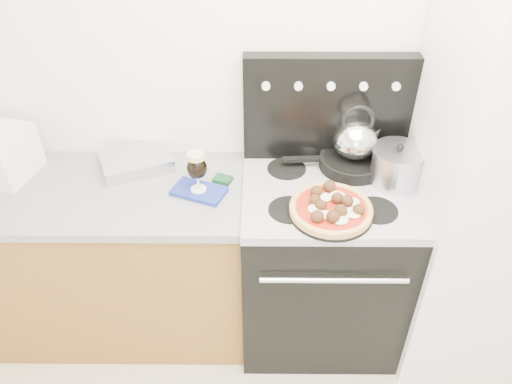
{
  "coord_description": "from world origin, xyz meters",
  "views": [
    {
      "loc": [
        -0.23,
        -0.58,
        2.24
      ],
      "look_at": [
        -0.24,
        1.05,
        1.0
      ],
      "focal_mm": 35.0,
      "sensor_mm": 36.0,
      "label": 1
    }
  ],
  "objects_px": {
    "stove_body": "(320,265)",
    "tea_kettle": "(356,136)",
    "pizza_pan": "(330,213)",
    "base_cabinet": "(101,262)",
    "fridge": "(492,187)",
    "skillet": "(352,162)",
    "pizza": "(331,207)",
    "stock_pot": "(396,167)",
    "beer_glass": "(197,172)",
    "oven_mitt": "(199,191)"
  },
  "relations": [
    {
      "from": "tea_kettle",
      "to": "fridge",
      "type": "bearing_deg",
      "value": -24.81
    },
    {
      "from": "skillet",
      "to": "stock_pot",
      "type": "relative_size",
      "value": 1.39
    },
    {
      "from": "beer_glass",
      "to": "skillet",
      "type": "xyz_separation_m",
      "value": [
        0.7,
        0.18,
        -0.07
      ]
    },
    {
      "from": "stock_pot",
      "to": "pizza_pan",
      "type": "bearing_deg",
      "value": -143.78
    },
    {
      "from": "oven_mitt",
      "to": "stock_pot",
      "type": "bearing_deg",
      "value": 4.12
    },
    {
      "from": "stove_body",
      "to": "pizza_pan",
      "type": "height_order",
      "value": "pizza_pan"
    },
    {
      "from": "base_cabinet",
      "to": "skillet",
      "type": "bearing_deg",
      "value": 6.7
    },
    {
      "from": "fridge",
      "to": "pizza_pan",
      "type": "relative_size",
      "value": 5.47
    },
    {
      "from": "base_cabinet",
      "to": "skillet",
      "type": "height_order",
      "value": "skillet"
    },
    {
      "from": "fridge",
      "to": "tea_kettle",
      "type": "bearing_deg",
      "value": 161.35
    },
    {
      "from": "base_cabinet",
      "to": "fridge",
      "type": "height_order",
      "value": "fridge"
    },
    {
      "from": "skillet",
      "to": "beer_glass",
      "type": "bearing_deg",
      "value": -165.58
    },
    {
      "from": "stove_body",
      "to": "tea_kettle",
      "type": "bearing_deg",
      "value": 53.8
    },
    {
      "from": "stove_body",
      "to": "stock_pot",
      "type": "distance_m",
      "value": 0.63
    },
    {
      "from": "pizza",
      "to": "stock_pot",
      "type": "height_order",
      "value": "stock_pot"
    },
    {
      "from": "stove_body",
      "to": "skillet",
      "type": "xyz_separation_m",
      "value": [
        0.12,
        0.17,
        0.51
      ]
    },
    {
      "from": "stove_body",
      "to": "tea_kettle",
      "type": "distance_m",
      "value": 0.68
    },
    {
      "from": "oven_mitt",
      "to": "pizza_pan",
      "type": "xyz_separation_m",
      "value": [
        0.56,
        -0.16,
        0.02
      ]
    },
    {
      "from": "pizza",
      "to": "beer_glass",
      "type": "bearing_deg",
      "value": 163.78
    },
    {
      "from": "fridge",
      "to": "skillet",
      "type": "distance_m",
      "value": 0.61
    },
    {
      "from": "pizza_pan",
      "to": "tea_kettle",
      "type": "distance_m",
      "value": 0.4
    },
    {
      "from": "base_cabinet",
      "to": "stock_pot",
      "type": "bearing_deg",
      "value": 1.14
    },
    {
      "from": "pizza_pan",
      "to": "fridge",
      "type": "bearing_deg",
      "value": 11.68
    },
    {
      "from": "pizza_pan",
      "to": "base_cabinet",
      "type": "bearing_deg",
      "value": 169.75
    },
    {
      "from": "stove_body",
      "to": "oven_mitt",
      "type": "relative_size",
      "value": 3.84
    },
    {
      "from": "stove_body",
      "to": "pizza_pan",
      "type": "relative_size",
      "value": 2.53
    },
    {
      "from": "fridge",
      "to": "tea_kettle",
      "type": "height_order",
      "value": "fridge"
    },
    {
      "from": "tea_kettle",
      "to": "stock_pot",
      "type": "bearing_deg",
      "value": -40.55
    },
    {
      "from": "beer_glass",
      "to": "skillet",
      "type": "height_order",
      "value": "beer_glass"
    },
    {
      "from": "stove_body",
      "to": "stock_pot",
      "type": "height_order",
      "value": "stock_pot"
    },
    {
      "from": "beer_glass",
      "to": "oven_mitt",
      "type": "bearing_deg",
      "value": 180.0
    },
    {
      "from": "base_cabinet",
      "to": "stock_pot",
      "type": "xyz_separation_m",
      "value": [
        1.4,
        0.03,
        0.57
      ]
    },
    {
      "from": "stove_body",
      "to": "tea_kettle",
      "type": "height_order",
      "value": "tea_kettle"
    },
    {
      "from": "beer_glass",
      "to": "pizza_pan",
      "type": "distance_m",
      "value": 0.59
    },
    {
      "from": "beer_glass",
      "to": "pizza",
      "type": "xyz_separation_m",
      "value": [
        0.56,
        -0.16,
        -0.06
      ]
    },
    {
      "from": "pizza",
      "to": "oven_mitt",
      "type": "bearing_deg",
      "value": 163.78
    },
    {
      "from": "stove_body",
      "to": "beer_glass",
      "type": "bearing_deg",
      "value": -179.03
    },
    {
      "from": "fridge",
      "to": "oven_mitt",
      "type": "xyz_separation_m",
      "value": [
        -1.27,
        0.02,
        -0.04
      ]
    },
    {
      "from": "pizza_pan",
      "to": "pizza",
      "type": "xyz_separation_m",
      "value": [
        0.0,
        0.0,
        0.03
      ]
    },
    {
      "from": "skillet",
      "to": "pizza",
      "type": "bearing_deg",
      "value": -111.87
    },
    {
      "from": "beer_glass",
      "to": "tea_kettle",
      "type": "bearing_deg",
      "value": 14.42
    },
    {
      "from": "base_cabinet",
      "to": "fridge",
      "type": "distance_m",
      "value": 1.88
    },
    {
      "from": "pizza",
      "to": "stock_pot",
      "type": "bearing_deg",
      "value": 36.22
    },
    {
      "from": "pizza_pan",
      "to": "stock_pot",
      "type": "bearing_deg",
      "value": 36.22
    },
    {
      "from": "tea_kettle",
      "to": "pizza_pan",
      "type": "bearing_deg",
      "value": -118.03
    },
    {
      "from": "oven_mitt",
      "to": "fridge",
      "type": "bearing_deg",
      "value": -0.69
    },
    {
      "from": "skillet",
      "to": "oven_mitt",
      "type": "bearing_deg",
      "value": -165.58
    },
    {
      "from": "stove_body",
      "to": "stock_pot",
      "type": "bearing_deg",
      "value": 10.17
    },
    {
      "from": "base_cabinet",
      "to": "fridge",
      "type": "bearing_deg",
      "value": -1.59
    },
    {
      "from": "pizza_pan",
      "to": "pizza",
      "type": "bearing_deg",
      "value": 0.0
    }
  ]
}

